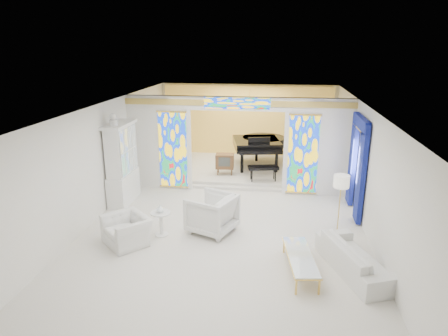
# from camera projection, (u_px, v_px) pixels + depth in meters

# --- Properties ---
(floor) EXTENTS (12.00, 12.00, 0.00)m
(floor) POSITION_uv_depth(u_px,v_px,m) (229.00, 216.00, 10.97)
(floor) COLOR silver
(floor) RESTS_ON ground
(ceiling) EXTENTS (7.00, 12.00, 0.02)m
(ceiling) POSITION_uv_depth(u_px,v_px,m) (229.00, 107.00, 10.08)
(ceiling) COLOR white
(ceiling) RESTS_ON wall_back
(wall_back) EXTENTS (7.00, 0.02, 3.00)m
(wall_back) POSITION_uv_depth(u_px,v_px,m) (248.00, 122.00, 16.20)
(wall_back) COLOR silver
(wall_back) RESTS_ON floor
(wall_front) EXTENTS (7.00, 0.02, 3.00)m
(wall_front) POSITION_uv_depth(u_px,v_px,m) (167.00, 303.00, 4.85)
(wall_front) COLOR silver
(wall_front) RESTS_ON floor
(wall_left) EXTENTS (0.02, 12.00, 3.00)m
(wall_left) POSITION_uv_depth(u_px,v_px,m) (103.00, 158.00, 10.98)
(wall_left) COLOR silver
(wall_left) RESTS_ON floor
(wall_right) EXTENTS (0.02, 12.00, 3.00)m
(wall_right) POSITION_uv_depth(u_px,v_px,m) (366.00, 169.00, 10.07)
(wall_right) COLOR silver
(wall_right) RESTS_ON floor
(partition_wall) EXTENTS (7.00, 0.22, 3.00)m
(partition_wall) POSITION_uv_depth(u_px,v_px,m) (237.00, 140.00, 12.37)
(partition_wall) COLOR silver
(partition_wall) RESTS_ON floor
(stained_glass_left) EXTENTS (0.90, 0.04, 2.40)m
(stained_glass_left) POSITION_uv_depth(u_px,v_px,m) (173.00, 150.00, 12.64)
(stained_glass_left) COLOR gold
(stained_glass_left) RESTS_ON partition_wall
(stained_glass_right) EXTENTS (0.90, 0.04, 2.40)m
(stained_glass_right) POSITION_uv_depth(u_px,v_px,m) (303.00, 155.00, 12.11)
(stained_glass_right) COLOR gold
(stained_glass_right) RESTS_ON partition_wall
(stained_glass_transom) EXTENTS (2.00, 0.04, 0.34)m
(stained_glass_transom) POSITION_uv_depth(u_px,v_px,m) (237.00, 103.00, 11.92)
(stained_glass_transom) COLOR gold
(stained_glass_transom) RESTS_ON partition_wall
(alcove_platform) EXTENTS (6.80, 3.80, 0.18)m
(alcove_platform) POSITION_uv_depth(u_px,v_px,m) (243.00, 169.00, 14.82)
(alcove_platform) COLOR silver
(alcove_platform) RESTS_ON floor
(gold_curtain_back) EXTENTS (6.70, 0.10, 2.90)m
(gold_curtain_back) POSITION_uv_depth(u_px,v_px,m) (247.00, 122.00, 16.09)
(gold_curtain_back) COLOR #FFD358
(gold_curtain_back) RESTS_ON wall_back
(chandelier) EXTENTS (0.48, 0.48, 0.30)m
(chandelier) POSITION_uv_depth(u_px,v_px,m) (249.00, 103.00, 13.97)
(chandelier) COLOR gold
(chandelier) RESTS_ON ceiling
(blue_drapes) EXTENTS (0.14, 1.85, 2.65)m
(blue_drapes) POSITION_uv_depth(u_px,v_px,m) (358.00, 158.00, 10.72)
(blue_drapes) COLOR navy
(blue_drapes) RESTS_ON wall_right
(china_cabinet) EXTENTS (0.56, 1.46, 2.72)m
(china_cabinet) POSITION_uv_depth(u_px,v_px,m) (122.00, 164.00, 11.61)
(china_cabinet) COLOR white
(china_cabinet) RESTS_ON floor
(armchair_left) EXTENTS (1.37, 1.37, 0.67)m
(armchair_left) POSITION_uv_depth(u_px,v_px,m) (127.00, 230.00, 9.35)
(armchair_left) COLOR white
(armchair_left) RESTS_ON floor
(armchair_right) EXTENTS (1.38, 1.36, 0.97)m
(armchair_right) POSITION_uv_depth(u_px,v_px,m) (212.00, 213.00, 9.91)
(armchair_right) COLOR silver
(armchair_right) RESTS_ON floor
(sofa) EXTENTS (1.53, 2.28, 0.62)m
(sofa) POSITION_uv_depth(u_px,v_px,m) (356.00, 258.00, 8.20)
(sofa) COLOR white
(sofa) RESTS_ON floor
(side_table) EXTENTS (0.56, 0.56, 0.61)m
(side_table) POSITION_uv_depth(u_px,v_px,m) (161.00, 220.00, 9.73)
(side_table) COLOR white
(side_table) RESTS_ON floor
(vase) EXTENTS (0.19, 0.19, 0.19)m
(vase) POSITION_uv_depth(u_px,v_px,m) (160.00, 209.00, 9.64)
(vase) COLOR silver
(vase) RESTS_ON side_table
(coffee_table) EXTENTS (0.75, 1.74, 0.38)m
(coffee_table) POSITION_uv_depth(u_px,v_px,m) (300.00, 257.00, 8.16)
(coffee_table) COLOR white
(coffee_table) RESTS_ON floor
(floor_lamp) EXTENTS (0.46, 0.46, 1.53)m
(floor_lamp) POSITION_uv_depth(u_px,v_px,m) (341.00, 184.00, 9.53)
(floor_lamp) COLOR gold
(floor_lamp) RESTS_ON floor
(grand_piano) EXTENTS (2.15, 3.31, 1.23)m
(grand_piano) POSITION_uv_depth(u_px,v_px,m) (260.00, 143.00, 14.71)
(grand_piano) COLOR black
(grand_piano) RESTS_ON alcove_platform
(tv_console) EXTENTS (0.64, 0.45, 0.72)m
(tv_console) POSITION_uv_depth(u_px,v_px,m) (225.00, 161.00, 13.78)
(tv_console) COLOR brown
(tv_console) RESTS_ON alcove_platform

